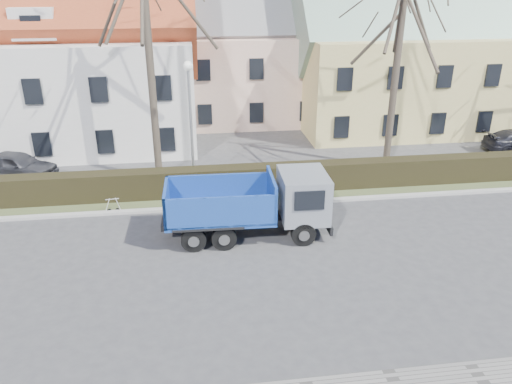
{
  "coord_description": "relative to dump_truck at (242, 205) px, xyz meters",
  "views": [
    {
      "loc": [
        -0.32,
        -15.49,
        9.5
      ],
      "look_at": [
        2.13,
        2.47,
        1.6
      ],
      "focal_mm": 35.0,
      "sensor_mm": 36.0,
      "label": 1
    }
  ],
  "objects": [
    {
      "name": "ground",
      "position": [
        -1.49,
        -1.89,
        -1.32
      ],
      "size": [
        120.0,
        120.0,
        0.0
      ],
      "primitive_type": "plane",
      "color": "#39393B"
    },
    {
      "name": "curb_far",
      "position": [
        -1.49,
        2.71,
        -1.26
      ],
      "size": [
        80.0,
        0.3,
        0.12
      ],
      "primitive_type": "cube",
      "color": "#9B9A96",
      "rests_on": "ground"
    },
    {
      "name": "grass_strip",
      "position": [
        -1.49,
        4.31,
        -1.27
      ],
      "size": [
        80.0,
        3.0,
        0.1
      ],
      "primitive_type": "cube",
      "color": "#424D2B",
      "rests_on": "ground"
    },
    {
      "name": "hedge",
      "position": [
        -1.49,
        4.11,
        -0.67
      ],
      "size": [
        60.0,
        0.9,
        1.3
      ],
      "primitive_type": "cube",
      "color": "black",
      "rests_on": "ground"
    },
    {
      "name": "building_pink",
      "position": [
        2.51,
        18.11,
        2.68
      ],
      "size": [
        10.8,
        8.8,
        8.0
      ],
      "primitive_type": null,
      "color": "#D5AB97",
      "rests_on": "ground"
    },
    {
      "name": "building_yellow",
      "position": [
        14.51,
        15.11,
        2.93
      ],
      "size": [
        18.8,
        10.8,
        8.5
      ],
      "primitive_type": null,
      "color": "#CBBA6F",
      "rests_on": "ground"
    },
    {
      "name": "tree_1",
      "position": [
        -3.49,
        6.61,
        5.01
      ],
      "size": [
        9.2,
        9.2,
        12.65
      ],
      "primitive_type": null,
      "color": "#3A3228",
      "rests_on": "ground"
    },
    {
      "name": "tree_2",
      "position": [
        8.51,
        6.61,
        4.18
      ],
      "size": [
        8.0,
        8.0,
        11.0
      ],
      "primitive_type": null,
      "color": "#3A3228",
      "rests_on": "ground"
    },
    {
      "name": "dump_truck",
      "position": [
        0.0,
        0.0,
        0.0
      ],
      "size": [
        6.66,
        2.62,
        2.64
      ],
      "primitive_type": null,
      "rotation": [
        0.0,
        0.0,
        -0.03
      ],
      "color": "navy",
      "rests_on": "ground"
    },
    {
      "name": "streetlight",
      "position": [
        -1.76,
        5.11,
        1.74
      ],
      "size": [
        0.48,
        0.48,
        6.12
      ],
      "primitive_type": null,
      "color": "#9E9E9E",
      "rests_on": "ground"
    },
    {
      "name": "cart_frame",
      "position": [
        -5.55,
        2.85,
        -0.95
      ],
      "size": [
        0.84,
        0.54,
        0.73
      ],
      "primitive_type": null,
      "rotation": [
        0.0,
        0.0,
        0.12
      ],
      "color": "silver",
      "rests_on": "ground"
    },
    {
      "name": "parked_car_a",
      "position": [
        -10.59,
        7.67,
        -0.63
      ],
      "size": [
        4.33,
        2.93,
        1.37
      ],
      "primitive_type": "imported",
      "rotation": [
        0.0,
        0.0,
        1.21
      ],
      "color": "#323238",
      "rests_on": "ground"
    }
  ]
}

